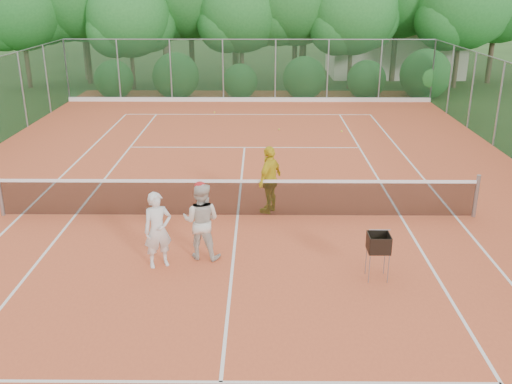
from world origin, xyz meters
TOP-DOWN VIEW (x-y plane):
  - ground at (0.00, 0.00)m, footprint 120.00×120.00m
  - clay_court at (0.00, 0.00)m, footprint 18.00×36.00m
  - club_building at (9.00, 24.00)m, footprint 8.00×5.00m
  - tennis_net at (0.00, 0.00)m, footprint 11.97×0.10m
  - player_white at (-1.51, -2.71)m, footprint 0.69×0.60m
  - player_center_grp at (-0.67, -2.30)m, footprint 0.92×0.78m
  - player_yellow at (0.81, 0.30)m, footprint 0.87×1.10m
  - ball_hopper at (2.88, -3.21)m, footprint 0.41×0.41m
  - stray_ball_a at (1.31, 8.98)m, footprint 0.07×0.07m
  - stray_ball_b at (-1.52, 12.20)m, footprint 0.07×0.07m
  - stray_ball_c at (3.78, 8.69)m, footprint 0.07×0.07m
  - court_markings at (0.00, 0.00)m, footprint 11.03×23.83m
  - fence_back at (0.00, 15.00)m, footprint 18.07×0.07m

SIDE VIEW (x-z plane):
  - ground at x=0.00m, z-range 0.00..0.00m
  - clay_court at x=0.00m, z-range 0.00..0.02m
  - court_markings at x=0.00m, z-range 0.02..0.03m
  - stray_ball_a at x=1.31m, z-range 0.02..0.09m
  - stray_ball_b at x=-1.52m, z-range 0.02..0.09m
  - stray_ball_c at x=3.78m, z-range 0.02..0.09m
  - tennis_net at x=0.00m, z-range -0.02..1.08m
  - ball_hopper at x=2.88m, z-range 0.30..1.24m
  - player_white at x=-1.51m, z-range 0.02..1.62m
  - player_center_grp at x=-0.67m, z-range 0.01..1.71m
  - player_yellow at x=0.81m, z-range 0.02..1.76m
  - club_building at x=9.00m, z-range 0.00..3.00m
  - fence_back at x=0.00m, z-range 0.02..3.02m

